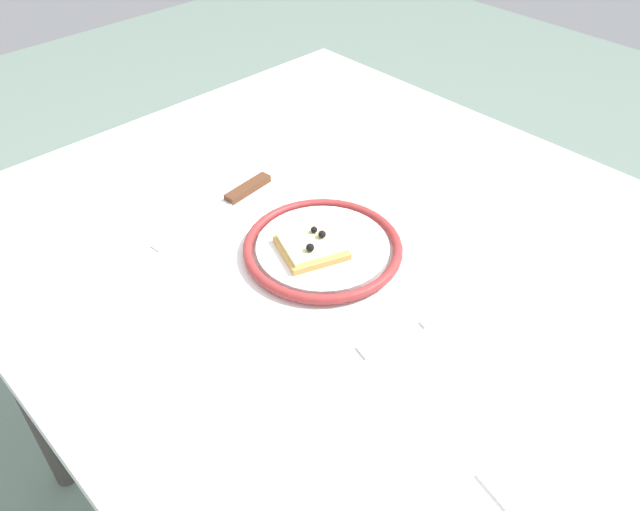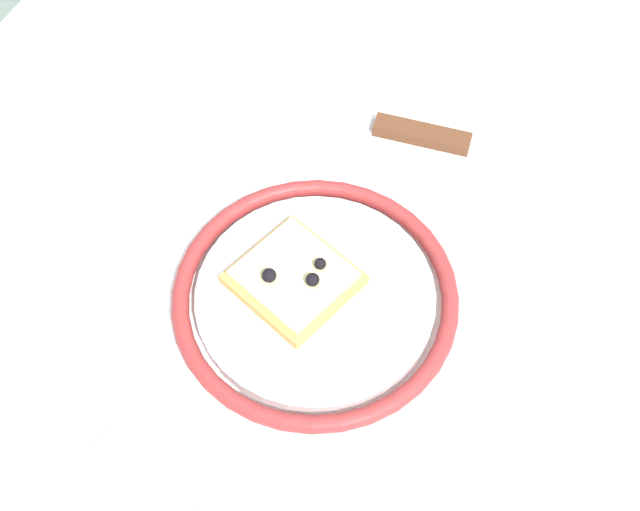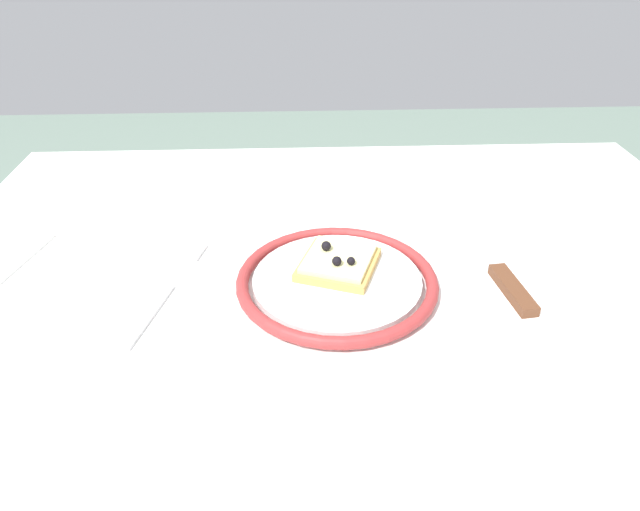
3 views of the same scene
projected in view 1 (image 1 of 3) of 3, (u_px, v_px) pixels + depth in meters
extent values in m
plane|color=slate|center=(331.00, 496.00, 1.45)|extent=(6.00, 6.00, 0.00)
cube|color=white|center=(337.00, 243.00, 0.96)|extent=(1.05, 0.95, 0.03)
cylinder|color=#4C4742|center=(323.00, 207.00, 1.68)|extent=(0.05, 0.05, 0.74)
cylinder|color=#4C4742|center=(20.00, 377.00, 1.24)|extent=(0.05, 0.05, 0.74)
cylinder|color=white|center=(323.00, 249.00, 0.91)|extent=(0.19, 0.19, 0.01)
torus|color=maroon|center=(323.00, 247.00, 0.91)|extent=(0.23, 0.23, 0.01)
cube|color=tan|center=(311.00, 248.00, 0.89)|extent=(0.11, 0.11, 0.01)
cube|color=beige|center=(311.00, 243.00, 0.89)|extent=(0.10, 0.10, 0.01)
sphere|color=black|center=(313.00, 229.00, 0.90)|extent=(0.01, 0.01, 0.01)
sphere|color=black|center=(310.00, 247.00, 0.87)|extent=(0.01, 0.01, 0.01)
sphere|color=black|center=(322.00, 234.00, 0.89)|extent=(0.01, 0.01, 0.01)
cube|color=silver|center=(193.00, 225.00, 0.96)|extent=(0.04, 0.15, 0.00)
cube|color=#59331E|center=(248.00, 188.00, 1.03)|extent=(0.03, 0.09, 0.01)
cube|color=silver|center=(455.00, 311.00, 0.82)|extent=(0.04, 0.11, 0.00)
cube|color=silver|center=(373.00, 348.00, 0.77)|extent=(0.03, 0.04, 0.00)
cube|color=white|center=(567.00, 488.00, 0.63)|extent=(0.14, 0.16, 0.00)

